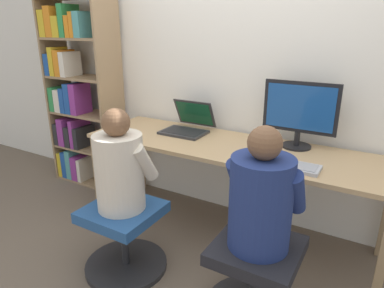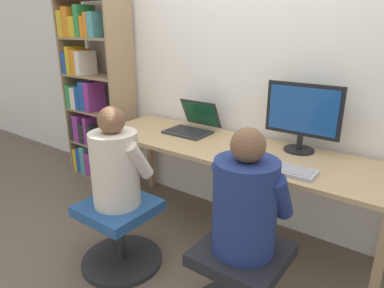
{
  "view_description": "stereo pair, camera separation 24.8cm",
  "coord_description": "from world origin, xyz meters",
  "px_view_note": "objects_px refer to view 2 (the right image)",
  "views": [
    {
      "loc": [
        0.97,
        -1.86,
        1.57
      ],
      "look_at": [
        -0.22,
        0.16,
        0.76
      ],
      "focal_mm": 32.0,
      "sensor_mm": 36.0,
      "label": 1
    },
    {
      "loc": [
        1.17,
        -1.73,
        1.57
      ],
      "look_at": [
        -0.22,
        0.16,
        0.76
      ],
      "focal_mm": 32.0,
      "sensor_mm": 36.0,
      "label": 2
    }
  ],
  "objects_px": {
    "office_chair_left": "(240,282)",
    "person_at_laptop": "(115,164)",
    "office_chair_right": "(120,232)",
    "laptop": "(192,126)",
    "desktop_monitor": "(302,116)",
    "keyboard": "(278,168)",
    "person_at_monitor": "(245,201)",
    "bookshelf": "(91,95)"
  },
  "relations": [
    {
      "from": "laptop",
      "to": "office_chair_right",
      "type": "xyz_separation_m",
      "value": [
        0.03,
        -0.87,
        -0.55
      ]
    },
    {
      "from": "person_at_monitor",
      "to": "laptop",
      "type": "bearing_deg",
      "value": 139.0
    },
    {
      "from": "keyboard",
      "to": "office_chair_left",
      "type": "distance_m",
      "value": 0.7
    },
    {
      "from": "keyboard",
      "to": "person_at_laptop",
      "type": "relative_size",
      "value": 0.69
    },
    {
      "from": "office_chair_right",
      "to": "person_at_laptop",
      "type": "distance_m",
      "value": 0.5
    },
    {
      "from": "office_chair_left",
      "to": "office_chair_right",
      "type": "height_order",
      "value": "same"
    },
    {
      "from": "keyboard",
      "to": "person_at_monitor",
      "type": "distance_m",
      "value": 0.48
    },
    {
      "from": "office_chair_right",
      "to": "office_chair_left",
      "type": "bearing_deg",
      "value": 3.59
    },
    {
      "from": "keyboard",
      "to": "office_chair_left",
      "type": "height_order",
      "value": "keyboard"
    },
    {
      "from": "desktop_monitor",
      "to": "person_at_laptop",
      "type": "relative_size",
      "value": 0.79
    },
    {
      "from": "bookshelf",
      "to": "office_chair_left",
      "type": "bearing_deg",
      "value": -20.17
    },
    {
      "from": "laptop",
      "to": "person_at_monitor",
      "type": "bearing_deg",
      "value": -41.0
    },
    {
      "from": "keyboard",
      "to": "laptop",
      "type": "bearing_deg",
      "value": 159.8
    },
    {
      "from": "keyboard",
      "to": "person_at_monitor",
      "type": "height_order",
      "value": "person_at_monitor"
    },
    {
      "from": "person_at_laptop",
      "to": "bookshelf",
      "type": "distance_m",
      "value": 1.62
    },
    {
      "from": "desktop_monitor",
      "to": "keyboard",
      "type": "distance_m",
      "value": 0.47
    },
    {
      "from": "laptop",
      "to": "person_at_laptop",
      "type": "distance_m",
      "value": 0.86
    },
    {
      "from": "office_chair_left",
      "to": "office_chair_right",
      "type": "xyz_separation_m",
      "value": [
        -0.9,
        -0.06,
        0.0
      ]
    },
    {
      "from": "laptop",
      "to": "office_chair_left",
      "type": "bearing_deg",
      "value": -41.19
    },
    {
      "from": "laptop",
      "to": "person_at_monitor",
      "type": "height_order",
      "value": "person_at_monitor"
    },
    {
      "from": "office_chair_left",
      "to": "person_at_laptop",
      "type": "relative_size",
      "value": 0.85
    },
    {
      "from": "keyboard",
      "to": "bookshelf",
      "type": "bearing_deg",
      "value": 171.16
    },
    {
      "from": "laptop",
      "to": "keyboard",
      "type": "height_order",
      "value": "laptop"
    },
    {
      "from": "keyboard",
      "to": "office_chair_right",
      "type": "distance_m",
      "value": 1.14
    },
    {
      "from": "office_chair_left",
      "to": "person_at_monitor",
      "type": "height_order",
      "value": "person_at_monitor"
    },
    {
      "from": "desktop_monitor",
      "to": "bookshelf",
      "type": "bearing_deg",
      "value": -178.55
    },
    {
      "from": "person_at_laptop",
      "to": "bookshelf",
      "type": "height_order",
      "value": "bookshelf"
    },
    {
      "from": "person_at_monitor",
      "to": "bookshelf",
      "type": "xyz_separation_m",
      "value": [
        -2.25,
        0.82,
        0.16
      ]
    },
    {
      "from": "person_at_monitor",
      "to": "bookshelf",
      "type": "relative_size",
      "value": 0.36
    },
    {
      "from": "office_chair_right",
      "to": "laptop",
      "type": "bearing_deg",
      "value": 91.81
    },
    {
      "from": "desktop_monitor",
      "to": "keyboard",
      "type": "height_order",
      "value": "desktop_monitor"
    },
    {
      "from": "desktop_monitor",
      "to": "office_chair_left",
      "type": "distance_m",
      "value": 1.16
    },
    {
      "from": "keyboard",
      "to": "person_at_laptop",
      "type": "bearing_deg",
      "value": -148.52
    },
    {
      "from": "desktop_monitor",
      "to": "office_chair_left",
      "type": "relative_size",
      "value": 0.93
    },
    {
      "from": "person_at_monitor",
      "to": "person_at_laptop",
      "type": "height_order",
      "value": "person_at_monitor"
    },
    {
      "from": "office_chair_left",
      "to": "person_at_monitor",
      "type": "bearing_deg",
      "value": 90.0
    },
    {
      "from": "desktop_monitor",
      "to": "office_chair_right",
      "type": "xyz_separation_m",
      "value": [
        -0.85,
        -0.94,
        -0.75
      ]
    },
    {
      "from": "desktop_monitor",
      "to": "laptop",
      "type": "height_order",
      "value": "desktop_monitor"
    },
    {
      "from": "keyboard",
      "to": "office_chair_left",
      "type": "bearing_deg",
      "value": -86.44
    },
    {
      "from": "office_chair_right",
      "to": "person_at_monitor",
      "type": "relative_size",
      "value": 0.84
    },
    {
      "from": "keyboard",
      "to": "person_at_laptop",
      "type": "distance_m",
      "value": 1.02
    },
    {
      "from": "keyboard",
      "to": "office_chair_left",
      "type": "xyz_separation_m",
      "value": [
        0.03,
        -0.48,
        -0.51
      ]
    }
  ]
}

